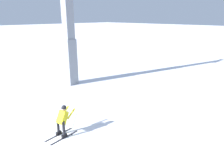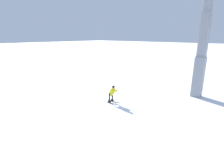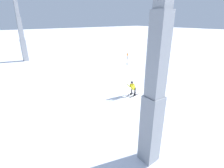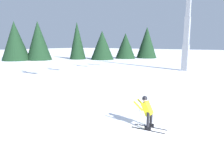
% 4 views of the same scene
% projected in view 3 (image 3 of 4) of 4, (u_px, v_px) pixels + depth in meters
% --- Properties ---
extents(ground_plane, '(260.00, 260.00, 0.00)m').
position_uv_depth(ground_plane, '(141.00, 93.00, 17.60)').
color(ground_plane, white).
extents(skier_carving_main, '(0.76, 1.64, 1.67)m').
position_uv_depth(skier_carving_main, '(133.00, 87.00, 16.67)').
color(skier_carving_main, black).
rests_on(skier_carving_main, ground_plane).
extents(lift_tower_near, '(0.84, 2.97, 11.91)m').
position_uv_depth(lift_tower_near, '(156.00, 73.00, 7.57)').
color(lift_tower_near, gray).
rests_on(lift_tower_near, ground_plane).
extents(lift_tower_far, '(0.84, 3.03, 11.91)m').
position_uv_depth(lift_tower_far, '(21.00, 33.00, 29.29)').
color(lift_tower_far, gray).
rests_on(lift_tower_far, ground_plane).
extents(trail_marker_pole, '(0.07, 0.28, 2.37)m').
position_uv_depth(trail_marker_pole, '(127.00, 60.00, 25.88)').
color(trail_marker_pole, orange).
rests_on(trail_marker_pole, ground_plane).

